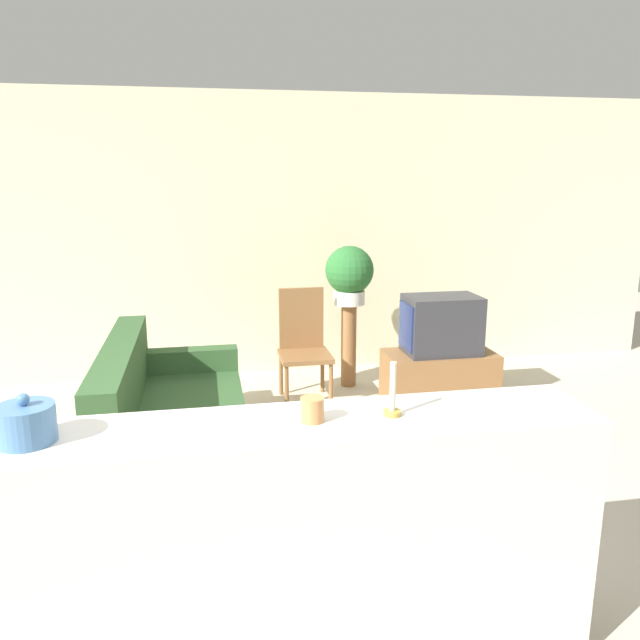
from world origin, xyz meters
TOP-DOWN VIEW (x-y plane):
  - ground_plane at (0.00, 0.00)m, footprint 14.00×14.00m
  - wall_back at (0.00, 3.43)m, footprint 9.00×0.06m
  - couch at (-0.50, 1.36)m, footprint 0.89×1.80m
  - tv_stand at (1.71, 2.16)m, footprint 0.93×0.47m
  - television at (1.70, 2.16)m, footprint 0.62×0.40m
  - wooden_chair at (0.60, 2.59)m, footprint 0.44×0.44m
  - plant_stand at (1.07, 2.82)m, footprint 0.14×0.14m
  - potted_plant at (1.07, 2.82)m, footprint 0.44×0.44m
  - foreground_counter at (0.00, -0.46)m, footprint 2.51×0.44m
  - decorative_bowl at (-0.86, -0.46)m, footprint 0.20×0.20m
  - candle_jar at (0.14, -0.46)m, footprint 0.09×0.09m
  - candlestick at (0.46, -0.46)m, footprint 0.07×0.07m

SIDE VIEW (x-z plane):
  - ground_plane at x=0.00m, z-range 0.00..0.00m
  - tv_stand at x=1.71m, z-range 0.00..0.47m
  - couch at x=-0.50m, z-range -0.14..0.74m
  - plant_stand at x=1.07m, z-range 0.00..0.78m
  - wooden_chair at x=0.60m, z-range 0.03..1.00m
  - foreground_counter at x=0.00m, z-range 0.00..1.04m
  - television at x=1.70m, z-range 0.47..0.96m
  - potted_plant at x=1.07m, z-range 0.80..1.34m
  - candle_jar at x=0.14m, z-range 1.04..1.13m
  - candlestick at x=0.46m, z-range 1.00..1.21m
  - decorative_bowl at x=-0.86m, z-range 1.02..1.20m
  - wall_back at x=0.00m, z-range 0.00..2.70m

